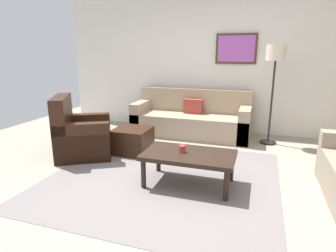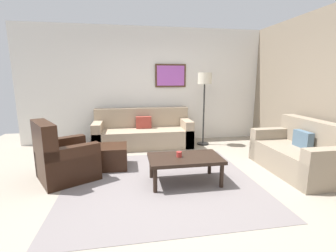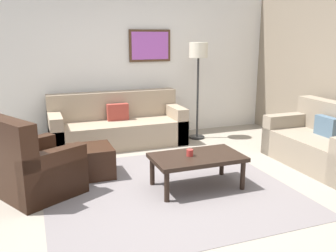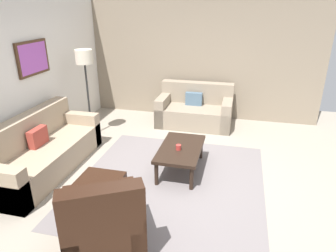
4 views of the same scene
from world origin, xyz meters
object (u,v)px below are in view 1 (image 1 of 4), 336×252
Objects in this scene: couch_main at (192,119)px; ottoman at (132,140)px; lamp_standing at (275,63)px; framed_artwork at (236,49)px; coffee_table at (189,157)px; cup at (182,149)px; armchair_leather at (79,137)px.

ottoman is at bearing -116.22° from couch_main.
ottoman is (-0.66, -1.35, -0.10)m from couch_main.
ottoman is 0.33× the size of lamp_standing.
lamp_standing is (2.11, 1.19, 1.21)m from ottoman.
framed_artwork is (0.74, 0.39, 1.35)m from couch_main.
ottoman is at bearing 143.84° from coffee_table.
couch_main is 2.22m from cup.
coffee_table is 2.90m from framed_artwork.
armchair_leather is 3.30m from framed_artwork.
framed_artwork is at bearing 45.21° from armchair_leather.
framed_artwork reaches higher than armchair_leather.
coffee_table is at bearing -77.41° from couch_main.
framed_artwork reaches higher than cup.
cup is (1.79, -0.43, 0.14)m from armchair_leather.
ottoman is 2.66m from framed_artwork.
framed_artwork reaches higher than coffee_table.
couch_main is 27.39× the size of cup.
armchair_leather is (-1.39, -1.75, 0.01)m from couch_main.
ottoman is at bearing 142.16° from cup.
cup is at bearing -117.33° from lamp_standing.
armchair_leather is 3.43m from lamp_standing.
framed_artwork is (-0.70, 0.55, 0.24)m from lamp_standing.
lamp_standing is at bearing 62.67° from cup.
framed_artwork is at bearing 51.15° from ottoman.
cup is at bearing -37.84° from ottoman.
lamp_standing is at bearing -6.22° from couch_main.
framed_artwork reaches higher than lamp_standing.
ottoman is 0.51× the size of coffee_table.
ottoman is 1.37m from cup.
armchair_leather is 13.31× the size of cup.
couch_main is 2.25m from coffee_table.
armchair_leather is at bearing 166.62° from cup.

